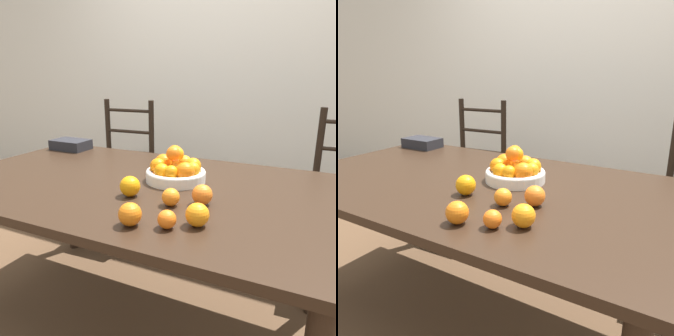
% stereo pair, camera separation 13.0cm
% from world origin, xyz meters
% --- Properties ---
extents(ground_plane, '(12.00, 12.00, 0.00)m').
position_xyz_m(ground_plane, '(0.00, 0.00, 0.00)').
color(ground_plane, brown).
extents(wall_back, '(8.00, 0.06, 2.60)m').
position_xyz_m(wall_back, '(0.00, 1.53, 1.30)').
color(wall_back, silver).
rests_on(wall_back, ground_plane).
extents(dining_table, '(1.76, 1.05, 0.75)m').
position_xyz_m(dining_table, '(0.00, 0.00, 0.67)').
color(dining_table, black).
rests_on(dining_table, ground_plane).
extents(fruit_bowl, '(0.27, 0.27, 0.16)m').
position_xyz_m(fruit_bowl, '(0.17, 0.09, 0.80)').
color(fruit_bowl, white).
rests_on(fruit_bowl, dining_table).
extents(orange_loose_0, '(0.06, 0.06, 0.06)m').
position_xyz_m(orange_loose_0, '(0.34, -0.36, 0.78)').
color(orange_loose_0, orange).
rests_on(orange_loose_0, dining_table).
extents(orange_loose_1, '(0.07, 0.07, 0.07)m').
position_xyz_m(orange_loose_1, '(0.27, -0.19, 0.78)').
color(orange_loose_1, orange).
rests_on(orange_loose_1, dining_table).
extents(orange_loose_2, '(0.08, 0.08, 0.08)m').
position_xyz_m(orange_loose_2, '(0.37, -0.13, 0.79)').
color(orange_loose_2, orange).
rests_on(orange_loose_2, dining_table).
extents(orange_loose_3, '(0.08, 0.08, 0.08)m').
position_xyz_m(orange_loose_3, '(0.23, -0.39, 0.79)').
color(orange_loose_3, orange).
rests_on(orange_loose_3, dining_table).
extents(orange_loose_4, '(0.08, 0.08, 0.08)m').
position_xyz_m(orange_loose_4, '(0.42, -0.30, 0.79)').
color(orange_loose_4, orange).
rests_on(orange_loose_4, dining_table).
extents(orange_loose_5, '(0.08, 0.08, 0.08)m').
position_xyz_m(orange_loose_5, '(0.09, -0.17, 0.79)').
color(orange_loose_5, orange).
rests_on(orange_loose_5, dining_table).
extents(chair_left, '(0.44, 0.42, 1.03)m').
position_xyz_m(chair_left, '(-0.60, 0.79, 0.48)').
color(chair_left, black).
rests_on(chair_left, ground_plane).
extents(book_stack, '(0.23, 0.15, 0.06)m').
position_xyz_m(book_stack, '(-0.71, 0.39, 0.78)').
color(book_stack, '#232328').
rests_on(book_stack, dining_table).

